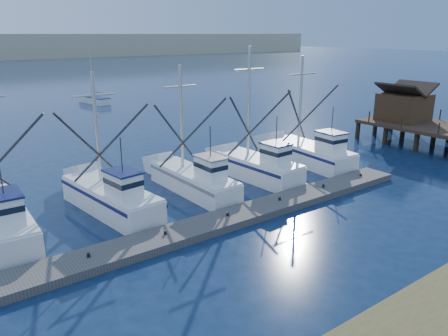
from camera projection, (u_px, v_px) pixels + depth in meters
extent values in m
plane|color=#0D203A|center=(369.00, 241.00, 22.58)|extent=(500.00, 500.00, 0.00)
cube|color=#56514D|center=(198.00, 228.00, 23.51)|extent=(32.30, 2.28, 0.43)
cube|color=#4C331E|center=(404.00, 107.00, 42.99)|extent=(4.00, 4.00, 2.60)
cube|color=white|center=(2.00, 224.00, 22.75)|extent=(2.58, 8.35, 1.52)
cube|color=white|center=(6.00, 210.00, 20.67)|extent=(1.41, 2.06, 1.50)
cube|color=white|center=(111.00, 200.00, 25.99)|extent=(3.35, 8.26, 1.50)
cube|color=white|center=(124.00, 186.00, 23.97)|extent=(1.60, 2.12, 1.50)
cylinder|color=#B7B2A8|center=(97.00, 129.00, 25.84)|extent=(0.22, 0.22, 6.67)
cube|color=white|center=(194.00, 183.00, 29.25)|extent=(2.29, 7.98, 1.37)
cube|color=white|center=(211.00, 169.00, 27.26)|extent=(1.28, 1.96, 1.50)
cylinder|color=#B7B2A8|center=(181.00, 118.00, 29.06)|extent=(0.22, 0.22, 6.98)
cube|color=white|center=(258.00, 169.00, 31.89)|extent=(2.84, 7.17, 1.48)
cube|color=white|center=(276.00, 155.00, 30.06)|extent=(1.50, 1.80, 1.50)
cylinder|color=#B7B2A8|center=(249.00, 103.00, 31.42)|extent=(0.22, 0.22, 7.93)
cube|color=white|center=(310.00, 155.00, 35.63)|extent=(3.22, 8.18, 1.46)
cube|color=white|center=(331.00, 142.00, 33.62)|extent=(1.67, 2.06, 1.50)
cylinder|color=#B7B2A8|center=(300.00, 101.00, 35.42)|extent=(0.22, 0.22, 7.12)
cube|color=white|center=(95.00, 100.00, 66.67)|extent=(2.85, 6.39, 0.90)
cylinder|color=#B7B2A8|center=(91.00, 73.00, 65.70)|extent=(0.12, 0.12, 7.20)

